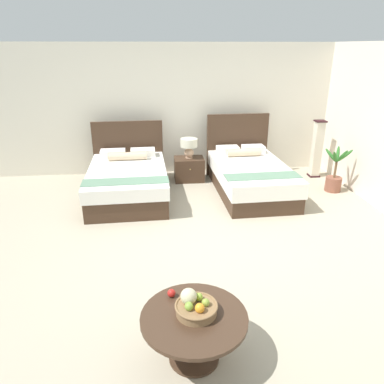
{
  "coord_description": "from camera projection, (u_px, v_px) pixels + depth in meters",
  "views": [
    {
      "loc": [
        -0.59,
        -4.37,
        2.56
      ],
      "look_at": [
        -0.1,
        0.55,
        0.58
      ],
      "focal_mm": 34.15,
      "sensor_mm": 36.0,
      "label": 1
    }
  ],
  "objects": [
    {
      "name": "fruit_bowl",
      "position": [
        195.0,
        306.0,
        3.06
      ],
      "size": [
        0.37,
        0.37,
        0.21
      ],
      "color": "olive",
      "rests_on": "coffee_table"
    },
    {
      "name": "table_lamp",
      "position": [
        189.0,
        145.0,
        7.25
      ],
      "size": [
        0.34,
        0.34,
        0.39
      ],
      "color": "#D3AA88",
      "rests_on": "nightstand"
    },
    {
      "name": "nightstand",
      "position": [
        189.0,
        169.0,
        7.41
      ],
      "size": [
        0.59,
        0.47,
        0.47
      ],
      "color": "#412C1E",
      "rests_on": "ground"
    },
    {
      "name": "loose_apple",
      "position": [
        171.0,
        293.0,
        3.28
      ],
      "size": [
        0.07,
        0.07,
        0.07
      ],
      "color": "red",
      "rests_on": "coffee_table"
    },
    {
      "name": "bed_near_corner",
      "position": [
        250.0,
        175.0,
        6.82
      ],
      "size": [
        1.34,
        2.25,
        1.28
      ],
      "color": "#412C1E",
      "rests_on": "ground"
    },
    {
      "name": "coffee_table",
      "position": [
        194.0,
        325.0,
        3.09
      ],
      "size": [
        0.91,
        0.91,
        0.46
      ],
      "color": "#412C1E",
      "rests_on": "ground"
    },
    {
      "name": "bed_near_window",
      "position": [
        128.0,
        180.0,
        6.61
      ],
      "size": [
        1.45,
        2.18,
        1.18
      ],
      "color": "#412C1E",
      "rests_on": "ground"
    },
    {
      "name": "potted_palm",
      "position": [
        334.0,
        178.0,
        6.84
      ],
      "size": [
        0.5,
        0.47,
        0.88
      ],
      "color": "brown",
      "rests_on": "ground"
    },
    {
      "name": "ground_plane",
      "position": [
        203.0,
        246.0,
        5.05
      ],
      "size": [
        9.87,
        10.2,
        0.02
      ],
      "primitive_type": "cube",
      "color": "#AFA48C"
    },
    {
      "name": "floor_lamp_corner",
      "position": [
        317.0,
        149.0,
        7.5
      ],
      "size": [
        0.21,
        0.21,
        1.18
      ],
      "color": "black",
      "rests_on": "ground"
    },
    {
      "name": "wall_back",
      "position": [
        184.0,
        110.0,
        7.6
      ],
      "size": [
        9.87,
        0.12,
        2.64
      ],
      "primitive_type": "cube",
      "color": "silver",
      "rests_on": "ground"
    }
  ]
}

